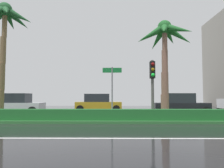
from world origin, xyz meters
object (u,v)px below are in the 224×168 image
Objects in this scene: palm_tree_centre_left at (164,41)px; street_name_sign at (112,86)px; car_in_traffic_second at (98,103)px; traffic_signal_median_right at (152,79)px; car_in_traffic_third at (180,104)px; car_in_traffic_leading at (16,104)px; palm_tree_mid_left at (5,25)px.

palm_tree_centre_left reaches higher than street_name_sign.
palm_tree_centre_left is 4.82m from street_name_sign.
traffic_signal_median_right is at bearing -66.67° from car_in_traffic_second.
palm_tree_centre_left is 5.91m from car_in_traffic_third.
street_name_sign is 9.67m from car_in_traffic_leading.
street_name_sign is at bearing -80.45° from car_in_traffic_second.
traffic_signal_median_right is 0.78× the size of car_in_traffic_third.
car_in_traffic_second is at bearing 51.78° from palm_tree_mid_left.
palm_tree_centre_left is 2.10× the size of street_name_sign.
car_in_traffic_third is at bearing 60.32° from traffic_signal_median_right.
car_in_traffic_leading is (-7.96, 5.36, -1.25)m from street_name_sign.
palm_tree_mid_left is 1.18× the size of palm_tree_centre_left.
traffic_signal_median_right is at bearing -28.53° from car_in_traffic_leading.
car_in_traffic_leading is at bearing 179.38° from car_in_traffic_third.
car_in_traffic_second is at bearing 24.49° from car_in_traffic_leading.
palm_tree_mid_left is at bearing -76.49° from car_in_traffic_leading.
street_name_sign reaches higher than car_in_traffic_third.
car_in_traffic_leading is 1.00× the size of car_in_traffic_third.
palm_tree_centre_left is 3.38m from traffic_signal_median_right.
street_name_sign is at bearing -10.33° from palm_tree_mid_left.
traffic_signal_median_right reaches higher than street_name_sign.
traffic_signal_median_right is 1.12× the size of street_name_sign.
traffic_signal_median_right reaches higher than car_in_traffic_second.
car_in_traffic_leading is (-10.24, 5.57, -1.64)m from traffic_signal_median_right.
traffic_signal_median_right is 0.78× the size of car_in_traffic_second.
traffic_signal_median_right is 2.33m from street_name_sign.
palm_tree_mid_left reaches higher than palm_tree_centre_left.
traffic_signal_median_right is at bearing -5.19° from street_name_sign.
palm_tree_mid_left reaches higher than car_in_traffic_leading.
car_in_traffic_third is (3.09, 5.42, -1.64)m from traffic_signal_median_right.
car_in_traffic_third is at bearing -24.77° from car_in_traffic_second.
car_in_traffic_leading is at bearing -155.51° from car_in_traffic_second.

